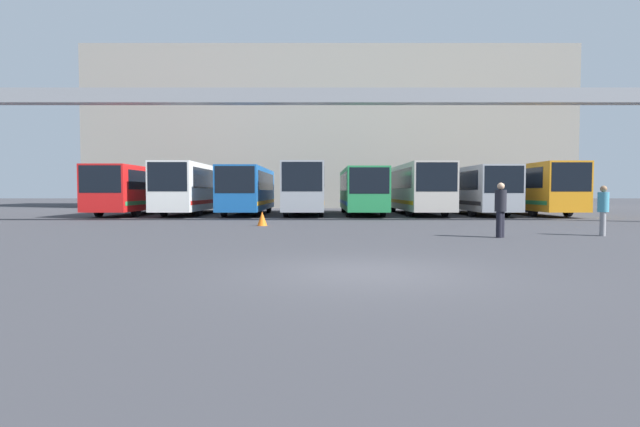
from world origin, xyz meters
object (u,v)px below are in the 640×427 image
(bus_slot_6, at_px, (471,188))
(pedestrian_far_center, at_px, (600,209))
(pedestrian_near_right, at_px, (498,208))
(traffic_cone, at_px, (260,219))
(bus_slot_2, at_px, (246,188))
(bus_slot_0, at_px, (132,188))
(bus_slot_3, at_px, (303,186))
(bus_slot_4, at_px, (359,189))
(bus_slot_5, at_px, (414,186))
(bus_slot_1, at_px, (192,186))
(bus_slot_7, at_px, (526,186))

(bus_slot_6, height_order, pedestrian_far_center, bus_slot_6)
(pedestrian_near_right, xyz_separation_m, traffic_cone, (-8.65, 5.73, -0.66))
(bus_slot_2, height_order, pedestrian_near_right, bus_slot_2)
(bus_slot_0, distance_m, bus_slot_3, 11.36)
(bus_slot_0, bearing_deg, bus_slot_4, 0.07)
(bus_slot_5, height_order, pedestrian_far_center, bus_slot_5)
(pedestrian_near_right, bearing_deg, bus_slot_1, -96.53)
(bus_slot_1, distance_m, traffic_cone, 13.35)
(bus_slot_1, xyz_separation_m, pedestrian_near_right, (14.63, -17.56, -0.92))
(bus_slot_5, distance_m, bus_slot_7, 7.58)
(bus_slot_7, relative_size, pedestrian_near_right, 6.19)
(bus_slot_2, height_order, bus_slot_4, bus_slot_2)
(bus_slot_0, bearing_deg, bus_slot_6, 0.61)
(bus_slot_3, height_order, bus_slot_5, bus_slot_3)
(bus_slot_3, distance_m, pedestrian_near_right, 18.13)
(bus_slot_5, relative_size, bus_slot_6, 1.07)
(bus_slot_4, bearing_deg, bus_slot_5, 8.85)
(bus_slot_0, height_order, bus_slot_2, bus_slot_0)
(bus_slot_4, relative_size, pedestrian_far_center, 6.09)
(traffic_cone, bearing_deg, pedestrian_far_center, -22.19)
(bus_slot_4, xyz_separation_m, pedestrian_far_center, (7.07, -16.04, -0.80))
(bus_slot_1, distance_m, bus_slot_2, 3.89)
(bus_slot_0, distance_m, bus_slot_6, 22.73)
(bus_slot_7, relative_size, pedestrian_far_center, 6.51)
(bus_slot_1, bearing_deg, bus_slot_0, -166.70)
(bus_slot_7, distance_m, pedestrian_far_center, 16.99)
(traffic_cone, bearing_deg, bus_slot_7, 34.07)
(bus_slot_0, relative_size, bus_slot_1, 0.86)
(bus_slot_4, relative_size, pedestrian_near_right, 5.79)
(bus_slot_4, xyz_separation_m, bus_slot_6, (7.58, 0.22, 0.05))
(bus_slot_1, height_order, bus_slot_7, bus_slot_1)
(bus_slot_6, bearing_deg, pedestrian_near_right, -104.31)
(bus_slot_3, height_order, traffic_cone, bus_slot_3)
(bus_slot_1, xyz_separation_m, bus_slot_5, (15.15, -0.29, -0.01))
(bus_slot_4, bearing_deg, bus_slot_3, -179.86)
(bus_slot_3, distance_m, bus_slot_5, 7.60)
(bus_slot_1, xyz_separation_m, bus_slot_4, (11.36, -0.88, -0.17))
(bus_slot_0, relative_size, bus_slot_3, 1.00)
(bus_slot_2, bearing_deg, pedestrian_far_center, -47.64)
(pedestrian_near_right, distance_m, traffic_cone, 10.40)
(bus_slot_2, height_order, bus_slot_3, bus_slot_3)
(bus_slot_1, height_order, pedestrian_near_right, bus_slot_1)
(bus_slot_2, height_order, bus_slot_6, bus_slot_6)
(bus_slot_0, relative_size, pedestrian_near_right, 5.77)
(bus_slot_5, bearing_deg, traffic_cone, -128.47)
(traffic_cone, bearing_deg, bus_slot_6, 40.78)
(pedestrian_far_center, bearing_deg, bus_slot_5, 42.53)
(bus_slot_4, distance_m, bus_slot_7, 11.37)
(bus_slot_7, height_order, pedestrian_far_center, bus_slot_7)
(pedestrian_far_center, bearing_deg, traffic_cone, 99.19)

